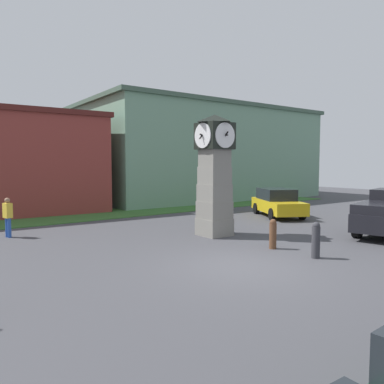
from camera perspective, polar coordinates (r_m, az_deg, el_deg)
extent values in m
plane|color=#424247|center=(11.15, 7.30, -11.09)|extent=(69.31, 69.31, 0.00)
cube|color=gray|center=(15.53, 3.42, -5.32)|extent=(1.15, 1.15, 0.71)
cube|color=gray|center=(15.43, 3.44, -2.73)|extent=(1.11, 1.11, 0.71)
cube|color=gray|center=(15.36, 3.45, -0.11)|extent=(1.06, 1.06, 0.71)
cube|color=gray|center=(15.32, 3.46, 2.52)|extent=(1.01, 1.01, 0.71)
cube|color=gray|center=(15.32, 3.47, 5.17)|extent=(0.96, 0.96, 0.71)
cube|color=black|center=(15.35, 3.49, 8.48)|extent=(1.21, 1.21, 1.07)
cylinder|color=white|center=(15.84, 2.00, 8.36)|extent=(1.00, 0.04, 1.00)
cube|color=black|center=(15.86, 1.93, 8.36)|extent=(0.06, 0.18, 0.19)
cube|color=black|center=(15.86, 1.93, 8.36)|extent=(0.04, 0.32, 0.26)
cylinder|color=white|center=(14.88, 5.07, 8.61)|extent=(1.00, 0.04, 1.00)
cube|color=black|center=(14.86, 5.15, 8.61)|extent=(0.06, 0.22, 0.04)
cube|color=black|center=(14.86, 5.15, 8.61)|extent=(0.04, 0.29, 0.29)
cylinder|color=white|center=(15.77, 5.24, 8.37)|extent=(0.04, 1.00, 1.00)
cube|color=black|center=(15.79, 5.32, 8.36)|extent=(0.20, 0.06, 0.17)
cube|color=black|center=(15.79, 5.32, 8.36)|extent=(0.30, 0.04, 0.29)
cylinder|color=white|center=(14.96, 1.64, 8.60)|extent=(0.04, 1.00, 1.00)
cube|color=black|center=(14.94, 1.54, 8.61)|extent=(0.22, 0.06, 0.14)
cube|color=black|center=(14.94, 1.54, 8.61)|extent=(0.28, 0.04, 0.30)
pyramid|color=black|center=(15.42, 3.50, 11.08)|extent=(1.27, 1.27, 0.33)
cylinder|color=#333338|center=(12.43, 18.34, -7.31)|extent=(0.26, 0.26, 0.99)
sphere|color=#333338|center=(12.33, 18.40, -4.87)|extent=(0.23, 0.23, 0.23)
cylinder|color=brown|center=(13.39, 12.22, -6.57)|extent=(0.25, 0.25, 0.89)
sphere|color=brown|center=(13.30, 12.26, -4.52)|extent=(0.22, 0.22, 0.22)
cube|color=gold|center=(21.48, 12.97, -2.08)|extent=(3.57, 4.57, 0.66)
cube|color=#1E2328|center=(21.71, 12.70, -0.30)|extent=(2.53, 2.82, 0.62)
cylinder|color=black|center=(20.63, 16.43, -3.19)|extent=(0.50, 0.67, 0.64)
cylinder|color=black|center=(19.99, 12.12, -3.34)|extent=(0.50, 0.67, 0.64)
cylinder|color=black|center=(23.03, 13.69, -2.36)|extent=(0.50, 0.67, 0.64)
cylinder|color=black|center=(22.47, 9.77, -2.47)|extent=(0.50, 0.67, 0.64)
cylinder|color=black|center=(19.34, 26.43, -3.72)|extent=(0.84, 0.45, 0.80)
cylinder|color=black|center=(16.40, 23.90, -5.01)|extent=(0.84, 0.45, 0.80)
cylinder|color=#264CA5|center=(16.70, -26.07, -4.93)|extent=(0.14, 0.14, 0.79)
cylinder|color=#264CA5|center=(16.89, -26.35, -4.84)|extent=(0.14, 0.14, 0.79)
cube|color=gold|center=(16.70, -26.29, -2.54)|extent=(0.32, 0.44, 0.59)
sphere|color=#8C664C|center=(16.66, -26.34, -1.16)|extent=(0.21, 0.21, 0.21)
cube|color=gray|center=(33.44, 0.76, 5.61)|extent=(19.70, 11.99, 7.40)
cube|color=#405849|center=(33.75, 0.77, 12.16)|extent=(20.29, 12.35, 0.30)
cube|color=#386B2D|center=(21.62, -18.92, -3.71)|extent=(41.58, 4.06, 0.04)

